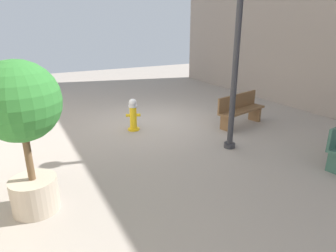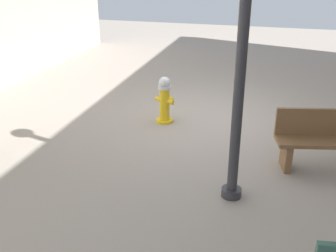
# 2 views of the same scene
# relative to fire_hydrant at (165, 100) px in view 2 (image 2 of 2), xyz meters

# --- Properties ---
(ground_plane) EXTENTS (23.40, 23.40, 0.00)m
(ground_plane) POSITION_rel_fire_hydrant_xyz_m (-0.85, -0.44, -0.47)
(ground_plane) COLOR gray
(fire_hydrant) EXTENTS (0.42, 0.41, 0.94)m
(fire_hydrant) POSITION_rel_fire_hydrant_xyz_m (0.00, 0.00, 0.00)
(fire_hydrant) COLOR gold
(fire_hydrant) RESTS_ON ground_plane
(bench_near) EXTENTS (1.84, 0.83, 0.95)m
(bench_near) POSITION_rel_fire_hydrant_xyz_m (-3.04, 1.11, 0.03)
(bench_near) COLOR brown
(bench_near) RESTS_ON ground_plane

